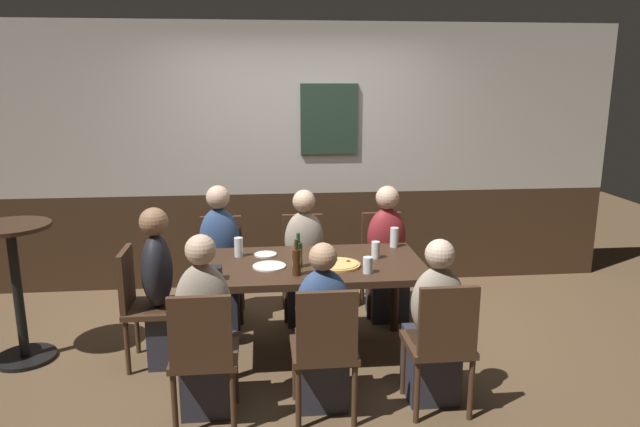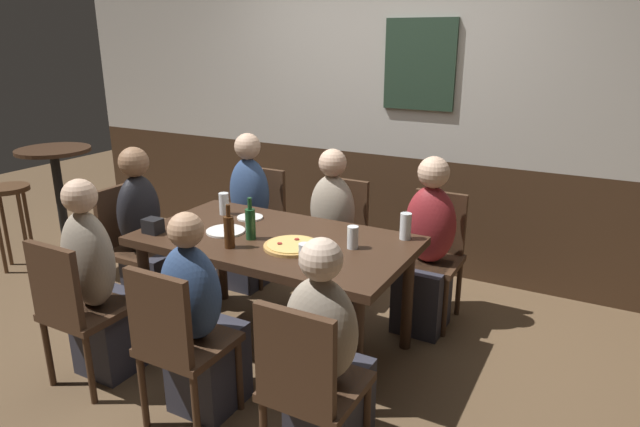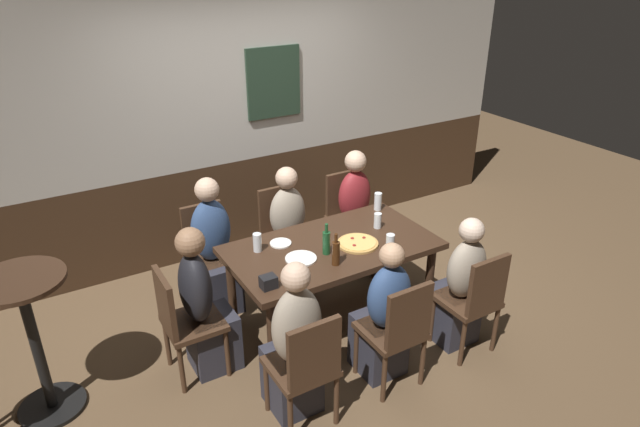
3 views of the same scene
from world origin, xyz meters
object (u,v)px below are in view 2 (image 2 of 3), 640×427
(chair_mid_near, at_px, (178,339))
(beer_glass_tall, at_px, (305,255))
(chair_left_far, at_px, (259,218))
(person_right_far, at_px, (426,257))
(chair_right_near, at_px, (308,382))
(chair_mid_far, at_px, (339,232))
(person_left_near, at_px, (100,294))
(plate_white_large, at_px, (226,231))
(person_mid_far, at_px, (329,240))
(side_bar_table, at_px, (61,201))
(beer_bottle_brown, at_px, (229,231))
(bar_stool, at_px, (10,204))
(pint_glass_pale, at_px, (406,227))
(plate_white_small, at_px, (250,217))
(person_mid_near, at_px, (200,331))
(highball_clear, at_px, (353,238))
(pizza, at_px, (292,246))
(condiment_caddy, at_px, (153,226))
(chair_head_west, at_px, (130,240))
(dining_table, at_px, (275,250))
(chair_left_near, at_px, (76,306))
(person_left_far, at_px, (247,222))
(beer_bottle_green, at_px, (250,223))
(person_right_near, at_px, (326,369))
(chair_right_far, at_px, (434,249))
(person_head_west, at_px, (147,243))
(pint_glass_stout, at_px, (224,205))

(chair_mid_near, xyz_separation_m, beer_glass_tall, (0.37, 0.60, 0.29))
(chair_left_far, height_order, person_right_far, person_right_far)
(chair_right_near, height_order, chair_mid_far, same)
(person_left_near, height_order, plate_white_large, person_left_near)
(person_mid_far, distance_m, side_bar_table, 2.24)
(beer_bottle_brown, height_order, bar_stool, beer_bottle_brown)
(person_mid_far, relative_size, pint_glass_pale, 7.17)
(plate_white_large, height_order, plate_white_small, same)
(person_mid_near, xyz_separation_m, highball_clear, (0.49, 0.76, 0.34))
(chair_left_far, bearing_deg, pizza, -46.83)
(chair_mid_far, relative_size, person_left_near, 0.75)
(pizza, bearing_deg, condiment_caddy, -167.51)
(bar_stool, bearing_deg, highball_clear, 1.11)
(chair_head_west, bearing_deg, chair_left_far, 59.35)
(person_mid_near, height_order, highball_clear, person_mid_near)
(person_left_near, bearing_deg, pint_glass_pale, 36.47)
(beer_glass_tall, bearing_deg, pint_glass_pale, 61.81)
(dining_table, xyz_separation_m, chair_left_near, (-0.72, -0.87, -0.16))
(chair_right_near, height_order, chair_mid_near, same)
(person_left_near, bearing_deg, pizza, 33.91)
(chair_head_west, distance_m, chair_left_far, 1.01)
(chair_mid_far, xyz_separation_m, person_left_far, (-0.72, -0.16, 0.01))
(person_mid_near, bearing_deg, chair_left_near, -167.24)
(chair_mid_far, bearing_deg, plate_white_small, -117.70)
(beer_bottle_green, xyz_separation_m, condiment_caddy, (-0.59, -0.20, -0.06))
(pint_glass_pale, xyz_separation_m, highball_clear, (-0.21, -0.29, -0.01))
(person_mid_near, relative_size, highball_clear, 8.48)
(dining_table, distance_m, chair_right_near, 1.14)
(person_right_near, height_order, bar_stool, person_right_near)
(chair_head_west, bearing_deg, side_bar_table, 170.81)
(chair_left_far, height_order, condiment_caddy, chair_left_far)
(chair_right_near, relative_size, person_right_near, 0.79)
(person_right_far, height_order, highball_clear, person_right_far)
(chair_mid_far, bearing_deg, side_bar_table, -161.60)
(person_right_near, relative_size, beer_bottle_green, 4.36)
(condiment_caddy, bearing_deg, chair_right_far, 39.25)
(chair_left_far, distance_m, plate_white_large, 1.05)
(pint_glass_pale, relative_size, condiment_caddy, 1.45)
(person_head_west, bearing_deg, bar_stool, -179.98)
(person_left_near, distance_m, person_left_far, 1.42)
(chair_left_far, distance_m, condiment_caddy, 1.20)
(person_left_near, bearing_deg, side_bar_table, 149.21)
(person_right_far, bearing_deg, pint_glass_stout, -158.70)
(pizza, distance_m, beer_glass_tall, 0.26)
(chair_left_far, bearing_deg, person_head_west, -112.16)
(dining_table, bearing_deg, plate_white_small, 146.85)
(person_mid_near, relative_size, pizza, 3.39)
(chair_right_near, distance_m, side_bar_table, 3.06)
(person_right_far, distance_m, side_bar_table, 2.94)
(person_mid_near, bearing_deg, person_mid_far, 90.00)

